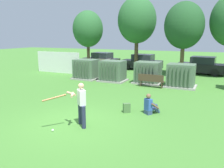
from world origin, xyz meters
TOP-DOWN VIEW (x-y plane):
  - ground_plane at (0.00, 0.00)m, footprint 96.00×96.00m
  - fence_panel at (-8.76, 10.50)m, footprint 4.80×0.12m
  - transformer_west at (-4.58, 8.79)m, footprint 2.10×1.70m
  - transformer_mid_west at (-2.18, 8.83)m, footprint 2.10×1.70m
  - transformer_mid_east at (0.56, 9.18)m, footprint 2.10×1.70m
  - transformer_east at (3.00, 8.85)m, footprint 2.10×1.70m
  - park_bench at (1.14, 7.92)m, footprint 1.82×0.49m
  - batter at (0.50, -0.06)m, footprint 1.27×1.36m
  - sports_ball at (-0.19, -0.93)m, footprint 0.09×0.09m
  - seated_spectator at (2.58, 2.52)m, footprint 0.71×0.77m
  - backpack at (1.54, 2.25)m, footprint 0.37×0.37m
  - tree_left at (-7.58, 14.28)m, footprint 3.21×3.21m
  - tree_center_left at (-2.38, 15.03)m, footprint 3.82×3.82m
  - tree_center_right at (2.39, 13.34)m, footprint 3.32×3.32m
  - parked_car_leftmost at (-7.09, 16.41)m, footprint 4.36×2.27m
  - parked_car_left_of_center at (-2.03, 15.93)m, footprint 4.26×2.04m
  - parked_car_right_of_center at (3.89, 15.54)m, footprint 4.32×2.16m

SIDE VIEW (x-z plane):
  - ground_plane at x=0.00m, z-range 0.00..0.00m
  - sports_ball at x=-0.19m, z-range 0.00..0.09m
  - backpack at x=1.54m, z-range -0.01..0.43m
  - seated_spectator at x=2.58m, z-range -0.11..0.86m
  - park_bench at x=1.14m, z-range 0.08..0.99m
  - parked_car_leftmost at x=-7.09m, z-range -0.06..1.56m
  - parked_car_left_of_center at x=-2.03m, z-range -0.06..1.56m
  - parked_car_right_of_center at x=3.89m, z-range -0.06..1.56m
  - transformer_west at x=-4.58m, z-range -0.02..1.60m
  - transformer_mid_west at x=-2.18m, z-range -0.02..1.60m
  - transformer_mid_east at x=0.56m, z-range -0.02..1.60m
  - transformer_east at x=3.00m, z-range -0.02..1.60m
  - batter at x=0.50m, z-range 0.11..1.85m
  - fence_panel at x=-8.76m, z-range 0.00..2.00m
  - tree_left at x=-7.58m, z-range 1.14..7.28m
  - tree_center_right at x=2.39m, z-range 1.18..7.52m
  - tree_center_left at x=-2.38m, z-range 1.36..8.65m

